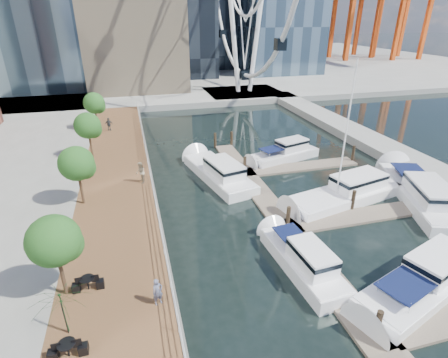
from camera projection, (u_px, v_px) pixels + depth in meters
The scene contains 14 objects.
ground at pixel (298, 320), 17.87m from camera, with size 520.00×520.00×0.00m, color black.
boardwalk at pixel (117, 199), 28.63m from camera, with size 6.00×60.00×1.00m, color brown.
seawall at pixel (154, 194), 29.34m from camera, with size 0.25×60.00×1.00m, color #595954.
land_far at pixel (150, 64), 106.71m from camera, with size 200.00×114.00×1.00m, color gray.
breakwater at pixel (381, 147), 39.83m from camera, with size 4.00×60.00×1.00m, color gray.
pier at pixel (244, 94), 66.36m from camera, with size 14.00×12.00×1.00m, color gray.
railing at pixel (152, 183), 28.88m from camera, with size 0.10×60.00×1.05m, color white, non-canonical shape.
floating_docks at pixel (334, 201), 28.25m from camera, with size 16.00×34.00×2.60m.
street_trees at pixel (76, 164), 25.57m from camera, with size 2.60×42.60×4.60m.
yacht_foreground at pixel (421, 291), 19.78m from camera, with size 2.80×10.45×2.15m, color white, non-canonical shape.
pedestrian_near at pixel (158, 292), 17.29m from camera, with size 0.54×0.36×1.49m, color slate.
pedestrian_mid at pixel (140, 173), 29.81m from camera, with size 0.92×0.72×1.89m, color gray.
pedestrian_far at pixel (109, 124), 43.44m from camera, with size 0.96×0.40×1.64m, color #2D3238.
moored_yachts at pixel (339, 203), 29.03m from camera, with size 21.80×31.43×11.50m.
Camera 1 is at (-7.09, -11.62, 14.19)m, focal length 28.00 mm.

